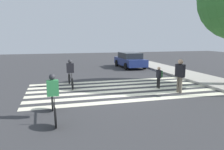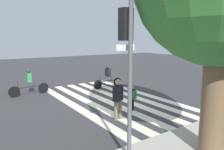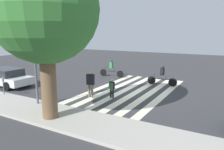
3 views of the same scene
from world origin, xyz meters
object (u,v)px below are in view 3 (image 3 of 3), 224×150
(street_tree, at_px, (44,10))
(pedestrian_child_with_backpack, at_px, (112,87))
(parking_meter, at_px, (3,82))
(pedestrian_adult_tall_backpack, at_px, (90,82))
(car_parked_silver_sedan, at_px, (6,77))
(cyclist_far_lane, at_px, (162,75))
(traffic_light, at_px, (36,50))
(cyclist_mid_street, at_px, (112,68))

(street_tree, distance_m, pedestrian_child_with_backpack, 6.25)
(parking_meter, distance_m, pedestrian_child_with_backpack, 6.91)
(street_tree, relative_size, pedestrian_adult_tall_backpack, 4.23)
(parking_meter, relative_size, pedestrian_child_with_backpack, 1.03)
(pedestrian_child_with_backpack, relative_size, car_parked_silver_sedan, 0.28)
(street_tree, bearing_deg, parking_meter, -13.79)
(pedestrian_adult_tall_backpack, height_order, cyclist_far_lane, pedestrian_adult_tall_backpack)
(traffic_light, distance_m, pedestrian_child_with_backpack, 4.92)
(street_tree, bearing_deg, traffic_light, -30.98)
(traffic_light, bearing_deg, street_tree, 149.02)
(pedestrian_adult_tall_backpack, height_order, cyclist_mid_street, pedestrian_adult_tall_backpack)
(street_tree, height_order, cyclist_far_lane, street_tree)
(street_tree, bearing_deg, cyclist_mid_street, -75.91)
(parking_meter, relative_size, street_tree, 0.17)
(pedestrian_child_with_backpack, height_order, cyclist_mid_street, cyclist_mid_street)
(traffic_light, xyz_separation_m, cyclist_far_lane, (-4.61, -8.02, -2.23))
(parking_meter, height_order, cyclist_far_lane, cyclist_far_lane)
(traffic_light, distance_m, pedestrian_adult_tall_backpack, 3.78)
(traffic_light, height_order, cyclist_far_lane, traffic_light)
(pedestrian_adult_tall_backpack, xyz_separation_m, cyclist_mid_street, (2.10, -6.35, -0.13))
(parking_meter, height_order, street_tree, street_tree)
(parking_meter, distance_m, cyclist_mid_street, 9.41)
(pedestrian_child_with_backpack, height_order, cyclist_far_lane, cyclist_far_lane)
(cyclist_far_lane, bearing_deg, cyclist_mid_street, -13.19)
(cyclist_mid_street, distance_m, cyclist_far_lane, 5.17)
(parking_meter, height_order, pedestrian_child_with_backpack, parking_meter)
(street_tree, height_order, pedestrian_child_with_backpack, street_tree)
(street_tree, height_order, car_parked_silver_sedan, street_tree)
(parking_meter, relative_size, car_parked_silver_sedan, 0.29)
(cyclist_far_lane, bearing_deg, parking_meter, 43.39)
(parking_meter, height_order, pedestrian_adult_tall_backpack, pedestrian_adult_tall_backpack)
(traffic_light, relative_size, parking_meter, 3.50)
(pedestrian_child_with_backpack, xyz_separation_m, cyclist_mid_street, (3.33, -5.81, 0.15))
(street_tree, relative_size, pedestrian_child_with_backpack, 6.06)
(cyclist_far_lane, bearing_deg, pedestrian_adult_tall_backpack, 58.95)
(pedestrian_child_with_backpack, relative_size, cyclist_far_lane, 0.53)
(street_tree, xyz_separation_m, car_parked_silver_sedan, (7.88, -3.22, -4.29))
(cyclist_far_lane, bearing_deg, street_tree, 73.08)
(traffic_light, relative_size, street_tree, 0.60)
(parking_meter, xyz_separation_m, pedestrian_adult_tall_backpack, (-4.91, -2.63, 0.05))
(pedestrian_child_with_backpack, xyz_separation_m, car_parked_silver_sedan, (8.62, 1.27, -0.02))
(traffic_light, distance_m, parking_meter, 3.91)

